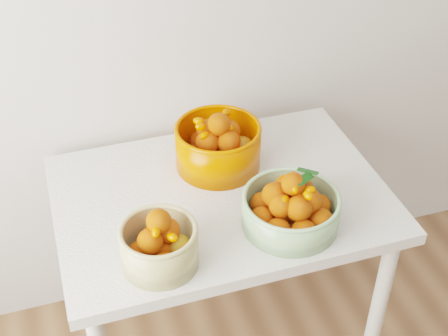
% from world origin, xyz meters
% --- Properties ---
extents(table, '(1.00, 0.70, 0.75)m').
position_xyz_m(table, '(-0.37, 1.60, 0.65)').
color(table, silver).
rests_on(table, ground).
extents(bowl_cream, '(0.27, 0.27, 0.18)m').
position_xyz_m(bowl_cream, '(-0.61, 1.37, 0.82)').
color(bowl_cream, tan).
rests_on(bowl_cream, table).
extents(bowl_green, '(0.29, 0.29, 0.18)m').
position_xyz_m(bowl_green, '(-0.23, 1.41, 0.81)').
color(bowl_green, '#8EB981').
rests_on(bowl_green, table).
extents(bowl_orange, '(0.31, 0.31, 0.20)m').
position_xyz_m(bowl_orange, '(-0.34, 1.74, 0.83)').
color(bowl_orange, '#D84700').
rests_on(bowl_orange, table).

